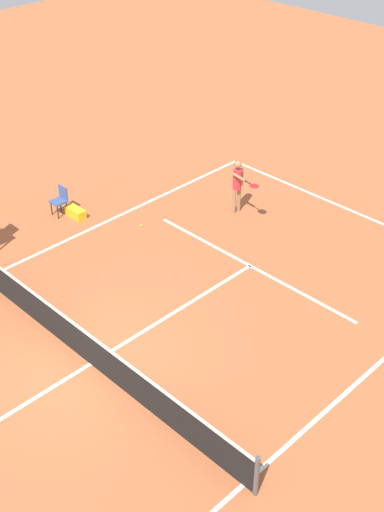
{
  "coord_description": "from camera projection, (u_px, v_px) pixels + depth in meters",
  "views": [
    {
      "loc": [
        -10.15,
        6.71,
        11.19
      ],
      "look_at": [
        0.71,
        -4.12,
        0.8
      ],
      "focal_mm": 47.51,
      "sensor_mm": 36.0,
      "label": 1
    }
  ],
  "objects": [
    {
      "name": "ground_plane",
      "position": [
        91.0,
        364.0,
        16.15
      ],
      "size": [
        60.0,
        60.0,
        0.0
      ],
      "primitive_type": "plane",
      "color": "#AD5933"
    },
    {
      "name": "equipment_bag",
      "position": [
        76.0,
        212.0,
        21.76
      ],
      "size": [
        0.76,
        0.32,
        0.3
      ],
      "primitive_type": "cube",
      "color": "yellow",
      "rests_on": "ground"
    },
    {
      "name": "tennis_ball",
      "position": [
        141.0,
        226.0,
        21.3
      ],
      "size": [
        0.07,
        0.07,
        0.07
      ],
      "primitive_type": "sphere",
      "color": "#CCE033",
      "rests_on": "ground"
    },
    {
      "name": "player_serving",
      "position": [
        238.0,
        182.0,
        21.43
      ],
      "size": [
        1.29,
        0.72,
        1.83
      ],
      "rotation": [
        0.0,
        0.0,
        1.42
      ],
      "color": "#9E704C",
      "rests_on": "ground"
    },
    {
      "name": "tennis_net",
      "position": [
        89.0,
        348.0,
        15.87
      ],
      "size": [
        10.41,
        0.1,
        1.07
      ],
      "color": "#4C4C51",
      "rests_on": "ground"
    },
    {
      "name": "courtside_chair_mid",
      "position": [
        60.0,
        199.0,
        21.68
      ],
      "size": [
        0.44,
        0.46,
        0.95
      ],
      "color": "#262626",
      "rests_on": "ground"
    },
    {
      "name": "court_lines",
      "position": [
        91.0,
        364.0,
        16.15
      ],
      "size": [
        9.81,
        21.14,
        0.01
      ],
      "color": "white",
      "rests_on": "ground"
    }
  ]
}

